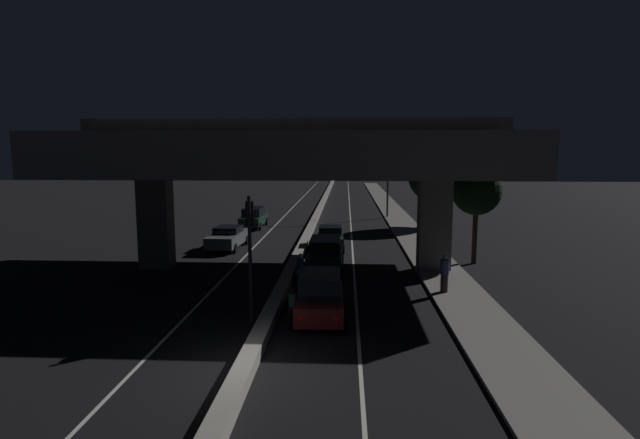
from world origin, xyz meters
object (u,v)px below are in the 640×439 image
(car_dark_green_second, at_px, (325,253))
(motorcycle_black_filtering_near, at_px, (293,308))
(car_dark_green_second_oncoming, at_px, (254,217))
(traffic_light_left_of_median, at_px, (250,236))
(car_dark_red_lead, at_px, (320,296))
(car_dark_green_third, at_px, (330,238))
(street_lamp, at_px, (384,171))
(pedestrian_on_sidewalk, at_px, (445,274))
(motorcycle_white_filtering_mid, at_px, (301,271))
(car_grey_lead_oncoming, at_px, (228,237))

(car_dark_green_second, height_order, motorcycle_black_filtering_near, car_dark_green_second)
(car_dark_green_second, distance_m, car_dark_green_second_oncoming, 16.62)
(traffic_light_left_of_median, xyz_separation_m, motorcycle_black_filtering_near, (1.60, -0.20, -2.68))
(car_dark_red_lead, bearing_deg, car_dark_green_second, -0.54)
(car_dark_green_third, distance_m, car_dark_green_second_oncoming, 11.81)
(car_dark_green_third, bearing_deg, street_lamp, -16.87)
(street_lamp, relative_size, pedestrian_on_sidewalk, 4.56)
(motorcycle_white_filtering_mid, bearing_deg, car_dark_green_third, -5.92)
(car_dark_green_third, bearing_deg, car_dark_green_second, 177.74)
(car_dark_red_lead, height_order, car_dark_green_third, car_dark_red_lead)
(car_dark_green_second, bearing_deg, car_dark_green_third, -0.91)
(traffic_light_left_of_median, height_order, car_dark_green_third, traffic_light_left_of_median)
(car_dark_green_second, height_order, car_dark_green_second_oncoming, car_dark_green_second)
(traffic_light_left_of_median, bearing_deg, car_grey_lead_oncoming, 106.71)
(traffic_light_left_of_median, distance_m, motorcycle_black_filtering_near, 3.13)
(traffic_light_left_of_median, height_order, motorcycle_white_filtering_mid, traffic_light_left_of_median)
(car_grey_lead_oncoming, xyz_separation_m, motorcycle_black_filtering_near, (5.92, -14.59, -0.16))
(motorcycle_white_filtering_mid, bearing_deg, car_dark_green_second, -17.61)
(street_lamp, xyz_separation_m, motorcycle_black_filtering_near, (-5.65, -31.13, -4.06))
(car_dark_green_third, bearing_deg, car_dark_green_second_oncoming, 34.62)
(traffic_light_left_of_median, relative_size, street_lamp, 0.62)
(traffic_light_left_of_median, height_order, car_dark_green_second_oncoming, traffic_light_left_of_median)
(pedestrian_on_sidewalk, bearing_deg, car_grey_lead_oncoming, 139.90)
(car_grey_lead_oncoming, xyz_separation_m, pedestrian_on_sidewalk, (12.34, -10.40, 0.21))
(traffic_light_left_of_median, relative_size, car_dark_green_second_oncoming, 1.01)
(traffic_light_left_of_median, xyz_separation_m, car_grey_lead_oncoming, (-4.32, 14.39, -2.52))
(traffic_light_left_of_median, relative_size, car_dark_green_third, 1.10)
(traffic_light_left_of_median, distance_m, street_lamp, 31.79)
(car_dark_green_second, distance_m, car_dark_green_third, 5.59)
(car_dark_green_second, relative_size, car_dark_green_second_oncoming, 0.96)
(car_grey_lead_oncoming, relative_size, motorcycle_white_filtering_mid, 2.68)
(car_dark_red_lead, height_order, car_dark_green_second, car_dark_red_lead)
(car_dark_green_second, relative_size, motorcycle_black_filtering_near, 2.42)
(car_grey_lead_oncoming, bearing_deg, car_dark_red_lead, 28.66)
(motorcycle_black_filtering_near, bearing_deg, car_dark_green_second_oncoming, 16.62)
(street_lamp, distance_m, pedestrian_on_sidewalk, 27.20)
(street_lamp, distance_m, car_dark_green_second, 23.03)
(motorcycle_black_filtering_near, bearing_deg, car_dark_green_third, -1.00)
(pedestrian_on_sidewalk, bearing_deg, motorcycle_black_filtering_near, -146.88)
(car_dark_red_lead, distance_m, car_grey_lead_oncoming, 15.64)
(car_dark_green_second, bearing_deg, traffic_light_left_of_median, 164.55)
(traffic_light_left_of_median, xyz_separation_m, car_dark_red_lead, (2.59, 0.35, -2.37))
(traffic_light_left_of_median, relative_size, motorcycle_black_filtering_near, 2.56)
(car_dark_green_second, bearing_deg, car_dark_red_lead, -178.80)
(street_lamp, xyz_separation_m, pedestrian_on_sidewalk, (0.77, -26.94, -3.68))
(street_lamp, distance_m, car_dark_green_second_oncoming, 14.07)
(car_dark_red_lead, height_order, car_grey_lead_oncoming, car_dark_red_lead)
(car_dark_red_lead, relative_size, motorcycle_white_filtering_mid, 2.24)
(car_dark_green_second, relative_size, pedestrian_on_sidewalk, 2.66)
(car_dark_green_third, bearing_deg, traffic_light_left_of_median, 168.74)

